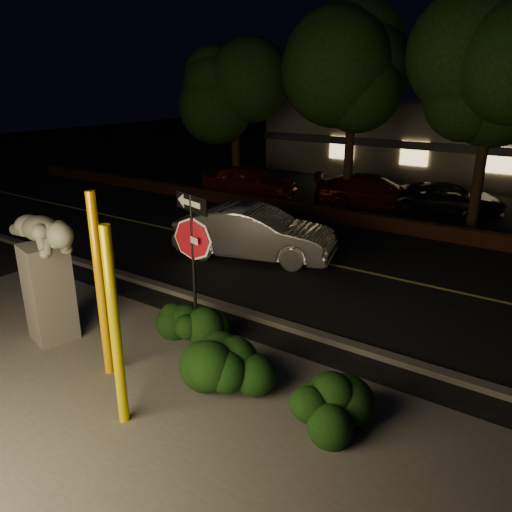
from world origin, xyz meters
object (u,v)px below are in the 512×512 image
Objects in this scene: yellow_pole_right at (115,330)px; parked_car_red at (249,181)px; yellow_pole_left at (101,287)px; parked_car_dark at (448,199)px; sculpture at (45,263)px; signpost at (193,240)px; parked_car_darkred at (373,192)px; silver_sedan at (255,233)px.

parked_car_red is (-7.63, 14.09, -0.86)m from yellow_pole_right.
yellow_pole_left reaches higher than parked_car_dark.
sculpture is 0.63× the size of parked_car_dark.
signpost is (-0.80, 2.63, 0.56)m from yellow_pole_right.
signpost is at bearing -159.62° from parked_car_red.
parked_car_darkred is (-1.36, 12.64, -1.46)m from signpost.
signpost reaches higher than sculpture.
yellow_pole_left is 1.97m from signpost.
silver_sedan is at bearing -153.72° from parked_car_red.
parked_car_red is at bearing 89.89° from parked_car_dark.
yellow_pole_left is 1.51m from yellow_pole_right.
signpost is 13.42m from parked_car_red.
yellow_pole_left reaches higher than silver_sedan.
parked_car_darkred is 2.94m from parked_car_dark.
sculpture is 15.74m from parked_car_dark.
yellow_pole_left is at bearing 148.59° from yellow_pole_right.
silver_sedan is at bearing 127.60° from signpost.
signpost is at bearing 159.47° from parked_car_dark.
signpost is 1.12× the size of sculpture.
silver_sedan is 1.08× the size of parked_car_red.
yellow_pole_right is at bearing 163.23° from parked_car_dark.
sculpture is at bearing 149.81° from parked_car_darkred.
yellow_pole_left is 14.77m from parked_car_red.
yellow_pole_left is at bearing 176.28° from silver_sedan.
signpost is at bearing 48.09° from sculpture.
parked_car_darkred is at bearing -19.53° from silver_sedan.
signpost reaches higher than silver_sedan.
yellow_pole_left is at bearing 157.50° from parked_car_darkred.
yellow_pole_right is (1.29, -0.79, -0.09)m from yellow_pole_left.
silver_sedan is at bearing 109.83° from yellow_pole_right.
parked_car_dark is at bearing 87.78° from yellow_pole_right.
signpost is at bearing 160.22° from parked_car_darkred.
sculpture reaches higher than parked_car_darkred.
parked_car_dark is (1.42, 13.59, -1.56)m from signpost.
parked_car_red is 8.53m from parked_car_dark.
signpost is 0.62× the size of parked_car_darkred.
parked_car_dark is (3.85, 15.22, -1.08)m from sculpture.
silver_sedan is 7.82m from parked_car_darkred.
sculpture is 0.56× the size of parked_car_darkred.
silver_sedan is (-2.69, 7.47, -0.83)m from yellow_pole_right.
yellow_pole_right is 1.05× the size of signpost.
parked_car_darkred is (0.54, 7.81, -0.07)m from silver_sedan.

